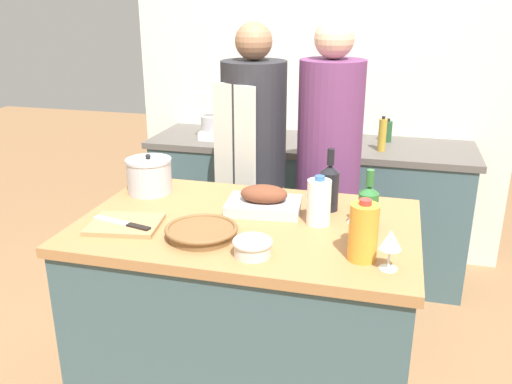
% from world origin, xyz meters
% --- Properties ---
extents(kitchen_island, '(1.32, 0.85, 0.93)m').
position_xyz_m(kitchen_island, '(0.00, 0.00, 0.47)').
color(kitchen_island, '#3D565B').
rests_on(kitchen_island, ground_plane).
extents(back_counter, '(2.08, 0.60, 0.89)m').
position_xyz_m(back_counter, '(0.00, 1.48, 0.45)').
color(back_counter, '#3D565B').
rests_on(back_counter, ground_plane).
extents(back_wall, '(2.58, 0.10, 2.55)m').
position_xyz_m(back_wall, '(0.00, 1.83, 1.27)').
color(back_wall, silver).
rests_on(back_wall, ground_plane).
extents(roasting_pan, '(0.32, 0.23, 0.11)m').
position_xyz_m(roasting_pan, '(0.03, 0.13, 0.98)').
color(roasting_pan, '#BCBCC1').
rests_on(roasting_pan, kitchen_island).
extents(wicker_basket, '(0.27, 0.27, 0.04)m').
position_xyz_m(wicker_basket, '(-0.12, -0.19, 0.96)').
color(wicker_basket, brown).
rests_on(wicker_basket, kitchen_island).
extents(cutting_board, '(0.30, 0.25, 0.02)m').
position_xyz_m(cutting_board, '(-0.44, -0.17, 0.94)').
color(cutting_board, '#AD7F51').
rests_on(cutting_board, kitchen_island).
extents(stock_pot, '(0.21, 0.21, 0.18)m').
position_xyz_m(stock_pot, '(-0.52, 0.22, 1.01)').
color(stock_pot, '#B7B7BC').
rests_on(stock_pot, kitchen_island).
extents(mixing_bowl, '(0.14, 0.14, 0.06)m').
position_xyz_m(mixing_bowl, '(0.10, -0.28, 0.97)').
color(mixing_bowl, beige).
rests_on(mixing_bowl, kitchen_island).
extents(juice_jug, '(0.10, 0.10, 0.22)m').
position_xyz_m(juice_jug, '(0.46, -0.22, 1.03)').
color(juice_jug, orange).
rests_on(juice_jug, kitchen_island).
extents(milk_jug, '(0.09, 0.09, 0.20)m').
position_xyz_m(milk_jug, '(0.27, 0.05, 1.02)').
color(milk_jug, white).
rests_on(milk_jug, kitchen_island).
extents(wine_bottle_green, '(0.08, 0.08, 0.26)m').
position_xyz_m(wine_bottle_green, '(0.29, 0.21, 1.04)').
color(wine_bottle_green, black).
rests_on(wine_bottle_green, kitchen_island).
extents(wine_bottle_dark, '(0.08, 0.08, 0.24)m').
position_xyz_m(wine_bottle_dark, '(0.46, 0.04, 1.03)').
color(wine_bottle_dark, '#28662D').
rests_on(wine_bottle_dark, kitchen_island).
extents(wine_glass_left, '(0.07, 0.07, 0.14)m').
position_xyz_m(wine_glass_left, '(0.43, -0.09, 1.04)').
color(wine_glass_left, silver).
rests_on(wine_glass_left, kitchen_island).
extents(wine_glass_right, '(0.07, 0.07, 0.14)m').
position_xyz_m(wine_glass_right, '(0.55, -0.27, 1.03)').
color(wine_glass_right, silver).
rests_on(wine_glass_right, kitchen_island).
extents(knife_chef, '(0.26, 0.09, 0.01)m').
position_xyz_m(knife_chef, '(-0.44, -0.19, 0.95)').
color(knife_chef, '#B7B7BC').
rests_on(knife_chef, cutting_board).
extents(stand_mixer, '(0.18, 0.14, 0.31)m').
position_xyz_m(stand_mixer, '(-0.61, 1.38, 1.02)').
color(stand_mixer, silver).
rests_on(stand_mixer, back_counter).
extents(condiment_bottle_tall, '(0.05, 0.05, 0.21)m').
position_xyz_m(condiment_bottle_tall, '(0.46, 1.37, 0.99)').
color(condiment_bottle_tall, '#B28E2D').
rests_on(condiment_bottle_tall, back_counter).
extents(condiment_bottle_short, '(0.06, 0.06, 0.15)m').
position_xyz_m(condiment_bottle_short, '(-0.24, 1.45, 0.95)').
color(condiment_bottle_short, maroon).
rests_on(condiment_bottle_short, back_counter).
extents(condiment_bottle_extra, '(0.06, 0.06, 0.15)m').
position_xyz_m(condiment_bottle_extra, '(0.48, 1.61, 0.96)').
color(condiment_bottle_extra, '#234C28').
rests_on(condiment_bottle_extra, back_counter).
extents(person_cook_aproned, '(0.36, 0.38, 1.65)m').
position_xyz_m(person_cook_aproned, '(-0.20, 0.84, 0.92)').
color(person_cook_aproned, beige).
rests_on(person_cook_aproned, ground_plane).
extents(person_cook_guest, '(0.33, 0.33, 1.68)m').
position_xyz_m(person_cook_guest, '(0.21, 0.80, 0.93)').
color(person_cook_guest, beige).
rests_on(person_cook_guest, ground_plane).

